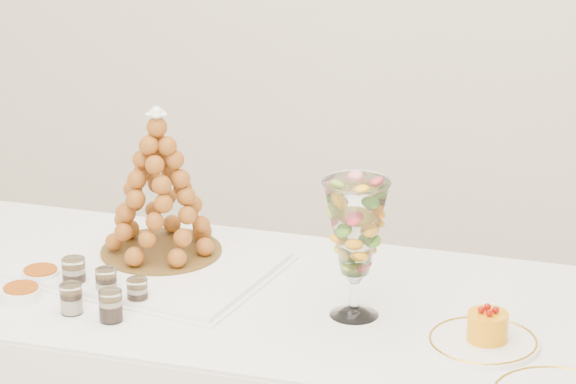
% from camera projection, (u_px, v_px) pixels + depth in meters
% --- Properties ---
extents(lace_tray, '(0.63, 0.51, 0.02)m').
position_uv_depth(lace_tray, '(150.00, 266.00, 3.30)').
color(lace_tray, white).
rests_on(lace_tray, buffet_table).
extents(macaron_vase, '(0.15, 0.15, 0.32)m').
position_uv_depth(macaron_vase, '(356.00, 229.00, 2.99)').
color(macaron_vase, white).
rests_on(macaron_vase, buffet_table).
extents(cake_plate, '(0.24, 0.24, 0.01)m').
position_uv_depth(cake_plate, '(483.00, 342.00, 2.92)').
color(cake_plate, white).
rests_on(cake_plate, buffet_table).
extents(verrine_a, '(0.06, 0.06, 0.07)m').
position_uv_depth(verrine_a, '(74.00, 274.00, 3.19)').
color(verrine_a, white).
rests_on(verrine_a, buffet_table).
extents(verrine_b, '(0.06, 0.06, 0.07)m').
position_uv_depth(verrine_b, '(106.00, 282.00, 3.15)').
color(verrine_b, white).
rests_on(verrine_b, buffet_table).
extents(verrine_c, '(0.05, 0.05, 0.07)m').
position_uv_depth(verrine_c, '(137.00, 293.00, 3.10)').
color(verrine_c, white).
rests_on(verrine_c, buffet_table).
extents(verrine_d, '(0.06, 0.06, 0.07)m').
position_uv_depth(verrine_d, '(71.00, 299.00, 3.06)').
color(verrine_d, white).
rests_on(verrine_d, buffet_table).
extents(verrine_e, '(0.06, 0.06, 0.07)m').
position_uv_depth(verrine_e, '(111.00, 306.00, 3.02)').
color(verrine_e, white).
rests_on(verrine_e, buffet_table).
extents(ramekin_back, '(0.09, 0.09, 0.03)m').
position_uv_depth(ramekin_back, '(41.00, 276.00, 3.23)').
color(ramekin_back, white).
rests_on(ramekin_back, buffet_table).
extents(ramekin_front, '(0.09, 0.09, 0.03)m').
position_uv_depth(ramekin_front, '(21.00, 294.00, 3.13)').
color(ramekin_front, white).
rests_on(ramekin_front, buffet_table).
extents(croquembouche, '(0.30, 0.30, 0.37)m').
position_uv_depth(croquembouche, '(159.00, 183.00, 3.29)').
color(croquembouche, brown).
rests_on(croquembouche, lace_tray).
extents(mousse_cake, '(0.09, 0.09, 0.08)m').
position_uv_depth(mousse_cake, '(488.00, 326.00, 2.91)').
color(mousse_cake, orange).
rests_on(mousse_cake, cake_plate).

